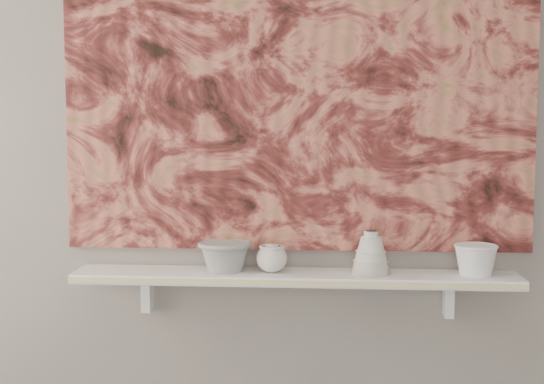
# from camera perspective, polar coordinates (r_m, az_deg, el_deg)

# --- Properties ---
(wall_back) EXTENTS (3.60, 0.00, 3.60)m
(wall_back) POSITION_cam_1_polar(r_m,az_deg,el_deg) (2.45, 1.85, 4.06)
(wall_back) COLOR gray
(wall_back) RESTS_ON floor
(shelf) EXTENTS (1.40, 0.18, 0.03)m
(shelf) POSITION_cam_1_polar(r_m,az_deg,el_deg) (2.40, 1.72, -6.42)
(shelf) COLOR white
(shelf) RESTS_ON wall_back
(shelf_stripe) EXTENTS (1.40, 0.01, 0.02)m
(shelf_stripe) POSITION_cam_1_polar(r_m,az_deg,el_deg) (2.31, 1.62, -6.89)
(shelf_stripe) COLOR beige
(shelf_stripe) RESTS_ON shelf
(bracket_left) EXTENTS (0.03, 0.06, 0.12)m
(bracket_left) POSITION_cam_1_polar(r_m,az_deg,el_deg) (2.55, -9.38, -7.52)
(bracket_left) COLOR white
(bracket_left) RESTS_ON wall_back
(bracket_right) EXTENTS (0.03, 0.06, 0.12)m
(bracket_right) POSITION_cam_1_polar(r_m,az_deg,el_deg) (2.51, 13.14, -7.80)
(bracket_right) COLOR white
(bracket_right) RESTS_ON wall_back
(painting) EXTENTS (1.50, 0.02, 1.10)m
(painting) POSITION_cam_1_polar(r_m,az_deg,el_deg) (2.44, 1.85, 8.52)
(painting) COLOR maroon
(painting) RESTS_ON wall_back
(house_motif) EXTENTS (0.09, 0.00, 0.08)m
(house_motif) POSITION_cam_1_polar(r_m,az_deg,el_deg) (2.45, 12.40, 1.17)
(house_motif) COLOR black
(house_motif) RESTS_ON painting
(bowl_grey) EXTENTS (0.22, 0.22, 0.10)m
(bowl_grey) POSITION_cam_1_polar(r_m,az_deg,el_deg) (2.41, -3.57, -4.84)
(bowl_grey) COLOR gray
(bowl_grey) RESTS_ON shelf
(cup_cream) EXTENTS (0.11, 0.11, 0.09)m
(cup_cream) POSITION_cam_1_polar(r_m,az_deg,el_deg) (2.40, -0.02, -5.01)
(cup_cream) COLOR beige
(cup_cream) RESTS_ON shelf
(bell_vessel) EXTENTS (0.13, 0.13, 0.14)m
(bell_vessel) POSITION_cam_1_polar(r_m,az_deg,el_deg) (2.39, 7.46, -4.52)
(bell_vessel) COLOR beige
(bell_vessel) RESTS_ON shelf
(bowl_white) EXTENTS (0.17, 0.17, 0.10)m
(bowl_white) POSITION_cam_1_polar(r_m,az_deg,el_deg) (2.43, 15.09, -4.94)
(bowl_white) COLOR white
(bowl_white) RESTS_ON shelf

